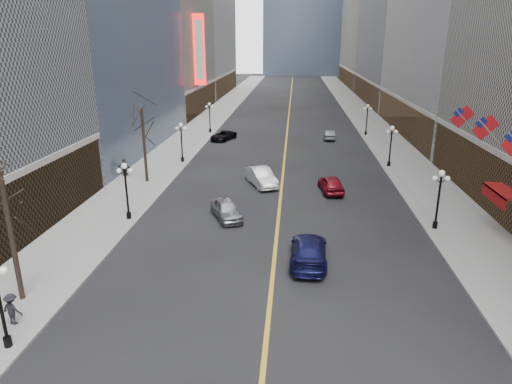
% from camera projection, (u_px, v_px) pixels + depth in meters
% --- Properties ---
extents(sidewalk_east, '(6.00, 230.00, 0.15)m').
position_uv_depth(sidewalk_east, '(376.00, 130.00, 71.93)').
color(sidewalk_east, gray).
rests_on(sidewalk_east, ground).
extents(sidewalk_west, '(6.00, 230.00, 0.15)m').
position_uv_depth(sidewalk_west, '(201.00, 128.00, 74.16)').
color(sidewalk_west, gray).
rests_on(sidewalk_west, ground).
extents(lane_line, '(0.25, 200.00, 0.02)m').
position_uv_depth(lane_line, '(288.00, 119.00, 82.52)').
color(lane_line, gold).
rests_on(lane_line, ground).
extents(streetlamp_east_1, '(1.26, 0.44, 4.52)m').
position_uv_depth(streetlamp_east_1, '(439.00, 193.00, 33.39)').
color(streetlamp_east_1, black).
rests_on(streetlamp_east_1, sidewalk_east).
extents(streetlamp_east_2, '(1.26, 0.44, 4.52)m').
position_uv_depth(streetlamp_east_2, '(391.00, 142.00, 50.41)').
color(streetlamp_east_2, black).
rests_on(streetlamp_east_2, sidewalk_east).
extents(streetlamp_east_3, '(1.26, 0.44, 4.52)m').
position_uv_depth(streetlamp_east_3, '(367.00, 116.00, 67.43)').
color(streetlamp_east_3, black).
rests_on(streetlamp_east_3, sidewalk_east).
extents(streetlamp_west_1, '(1.26, 0.44, 4.52)m').
position_uv_depth(streetlamp_west_1, '(126.00, 185.00, 35.26)').
color(streetlamp_west_1, black).
rests_on(streetlamp_west_1, sidewalk_west).
extents(streetlamp_west_2, '(1.26, 0.44, 4.52)m').
position_uv_depth(streetlamp_west_2, '(181.00, 138.00, 52.29)').
color(streetlamp_west_2, black).
rests_on(streetlamp_west_2, sidewalk_west).
extents(streetlamp_west_3, '(1.26, 0.44, 4.52)m').
position_uv_depth(streetlamp_west_3, '(210.00, 114.00, 69.31)').
color(streetlamp_west_3, black).
rests_on(streetlamp_west_3, sidewalk_west).
extents(flag_4, '(2.87, 0.12, 2.87)m').
position_uv_depth(flag_4, '(488.00, 130.00, 33.62)').
color(flag_4, '#B2B2B7').
rests_on(flag_4, ground).
extents(flag_5, '(2.87, 0.12, 2.87)m').
position_uv_depth(flag_5, '(464.00, 119.00, 38.35)').
color(flag_5, '#B2B2B7').
rests_on(flag_5, ground).
extents(awning_c, '(1.40, 4.00, 0.93)m').
position_uv_depth(awning_c, '(501.00, 193.00, 32.99)').
color(awning_c, maroon).
rests_on(awning_c, ground).
extents(theatre_marquee, '(2.00, 0.55, 12.00)m').
position_uv_depth(theatre_marquee, '(199.00, 50.00, 80.01)').
color(theatre_marquee, red).
rests_on(theatre_marquee, ground).
extents(tree_west_near, '(3.60, 3.60, 7.92)m').
position_uv_depth(tree_west_near, '(3.00, 193.00, 23.00)').
color(tree_west_near, '#2D231C').
rests_on(tree_west_near, sidewalk_west).
extents(tree_west_far, '(3.60, 3.60, 7.92)m').
position_uv_depth(tree_west_far, '(142.00, 121.00, 43.80)').
color(tree_west_far, '#2D231C').
rests_on(tree_west_far, sidewalk_west).
extents(car_nb_near, '(3.45, 4.79, 1.51)m').
position_uv_depth(car_nb_near, '(226.00, 209.00, 36.29)').
color(car_nb_near, gray).
rests_on(car_nb_near, ground).
extents(car_nb_mid, '(3.74, 5.48, 1.71)m').
position_uv_depth(car_nb_mid, '(261.00, 177.00, 44.63)').
color(car_nb_mid, silver).
rests_on(car_nb_mid, ground).
extents(car_nb_far, '(3.76, 5.20, 1.31)m').
position_uv_depth(car_nb_far, '(223.00, 136.00, 65.12)').
color(car_nb_far, black).
rests_on(car_nb_far, ground).
extents(car_sb_near, '(2.50, 5.75, 1.65)m').
position_uv_depth(car_sb_near, '(309.00, 250.00, 29.06)').
color(car_sb_near, '#111241').
rests_on(car_sb_near, ground).
extents(car_sb_mid, '(2.47, 4.87, 1.59)m').
position_uv_depth(car_sb_mid, '(331.00, 184.00, 42.70)').
color(car_sb_mid, maroon).
rests_on(car_sb_mid, ground).
extents(car_sb_far, '(1.51, 4.12, 1.35)m').
position_uv_depth(car_sb_far, '(329.00, 135.00, 65.64)').
color(car_sb_far, '#4C5254').
rests_on(car_sb_far, ground).
extents(ped_west_walk, '(1.14, 0.66, 1.66)m').
position_uv_depth(ped_west_walk, '(12.00, 309.00, 22.42)').
color(ped_west_walk, black).
rests_on(ped_west_walk, sidewalk_west).
extents(ped_west_far, '(1.73, 0.94, 1.79)m').
position_uv_depth(ped_west_far, '(124.00, 167.00, 47.31)').
color(ped_west_far, '#332A1C').
rests_on(ped_west_far, sidewalk_west).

